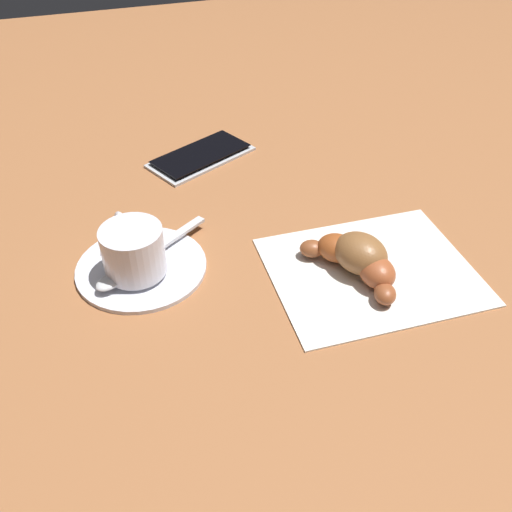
{
  "coord_description": "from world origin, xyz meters",
  "views": [
    {
      "loc": [
        -0.13,
        -0.42,
        0.37
      ],
      "look_at": [
        -0.0,
        -0.01,
        0.02
      ],
      "focal_mm": 40.02,
      "sensor_mm": 36.0,
      "label": 1
    }
  ],
  "objects_px": {
    "saucer": "(141,266)",
    "cell_phone": "(201,156)",
    "teaspoon": "(136,262)",
    "napkin": "(371,270)",
    "croissant": "(358,257)",
    "espresso_cup": "(133,249)",
    "sugar_packet": "(133,243)"
  },
  "relations": [
    {
      "from": "saucer",
      "to": "croissant",
      "type": "bearing_deg",
      "value": -19.52
    },
    {
      "from": "teaspoon",
      "to": "napkin",
      "type": "xyz_separation_m",
      "value": [
        0.22,
        -0.07,
        -0.01
      ]
    },
    {
      "from": "teaspoon",
      "to": "sugar_packet",
      "type": "bearing_deg",
      "value": 86.53
    },
    {
      "from": "saucer",
      "to": "croissant",
      "type": "distance_m",
      "value": 0.21
    },
    {
      "from": "napkin",
      "to": "teaspoon",
      "type": "bearing_deg",
      "value": 161.6
    },
    {
      "from": "teaspoon",
      "to": "croissant",
      "type": "xyz_separation_m",
      "value": [
        0.2,
        -0.07,
        0.01
      ]
    },
    {
      "from": "teaspoon",
      "to": "saucer",
      "type": "bearing_deg",
      "value": 16.09
    },
    {
      "from": "croissant",
      "to": "teaspoon",
      "type": "bearing_deg",
      "value": 161.2
    },
    {
      "from": "napkin",
      "to": "cell_phone",
      "type": "distance_m",
      "value": 0.29
    },
    {
      "from": "cell_phone",
      "to": "sugar_packet",
      "type": "bearing_deg",
      "value": -124.05
    },
    {
      "from": "teaspoon",
      "to": "cell_phone",
      "type": "distance_m",
      "value": 0.23
    },
    {
      "from": "sugar_packet",
      "to": "cell_phone",
      "type": "xyz_separation_m",
      "value": [
        0.11,
        0.17,
        -0.01
      ]
    },
    {
      "from": "espresso_cup",
      "to": "sugar_packet",
      "type": "relative_size",
      "value": 1.41
    },
    {
      "from": "saucer",
      "to": "napkin",
      "type": "distance_m",
      "value": 0.23
    },
    {
      "from": "saucer",
      "to": "cell_phone",
      "type": "xyz_separation_m",
      "value": [
        0.11,
        0.19,
        -0.0
      ]
    },
    {
      "from": "teaspoon",
      "to": "croissant",
      "type": "distance_m",
      "value": 0.22
    },
    {
      "from": "saucer",
      "to": "sugar_packet",
      "type": "relative_size",
      "value": 2.15
    },
    {
      "from": "sugar_packet",
      "to": "espresso_cup",
      "type": "bearing_deg",
      "value": 97.7
    },
    {
      "from": "espresso_cup",
      "to": "saucer",
      "type": "bearing_deg",
      "value": 56.67
    },
    {
      "from": "espresso_cup",
      "to": "cell_phone",
      "type": "xyz_separation_m",
      "value": [
        0.11,
        0.2,
        -0.03
      ]
    },
    {
      "from": "espresso_cup",
      "to": "cell_phone",
      "type": "height_order",
      "value": "espresso_cup"
    },
    {
      "from": "napkin",
      "to": "espresso_cup",
      "type": "bearing_deg",
      "value": 163.45
    },
    {
      "from": "napkin",
      "to": "croissant",
      "type": "xyz_separation_m",
      "value": [
        -0.02,
        0.0,
        0.02
      ]
    },
    {
      "from": "saucer",
      "to": "cell_phone",
      "type": "bearing_deg",
      "value": 60.68
    },
    {
      "from": "croissant",
      "to": "sugar_packet",
      "type": "bearing_deg",
      "value": 153.77
    },
    {
      "from": "sugar_packet",
      "to": "croissant",
      "type": "relative_size",
      "value": 0.54
    },
    {
      "from": "croissant",
      "to": "napkin",
      "type": "bearing_deg",
      "value": -12.75
    },
    {
      "from": "napkin",
      "to": "cell_phone",
      "type": "bearing_deg",
      "value": 111.56
    },
    {
      "from": "teaspoon",
      "to": "cell_phone",
      "type": "xyz_separation_m",
      "value": [
        0.11,
        0.2,
        -0.01
      ]
    },
    {
      "from": "teaspoon",
      "to": "sugar_packet",
      "type": "xyz_separation_m",
      "value": [
        0.0,
        0.03,
        0.0
      ]
    },
    {
      "from": "sugar_packet",
      "to": "cell_phone",
      "type": "distance_m",
      "value": 0.2
    },
    {
      "from": "espresso_cup",
      "to": "napkin",
      "type": "height_order",
      "value": "espresso_cup"
    }
  ]
}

